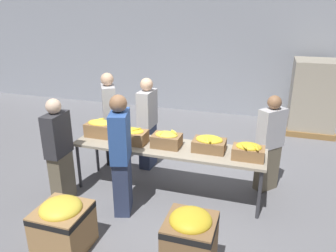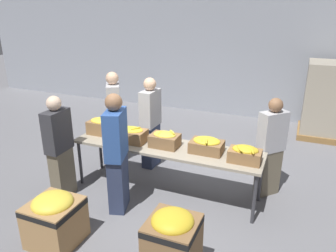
{
  "view_description": "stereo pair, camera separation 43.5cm",
  "coord_description": "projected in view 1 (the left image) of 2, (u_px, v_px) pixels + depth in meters",
  "views": [
    {
      "loc": [
        1.37,
        -4.37,
        2.83
      ],
      "look_at": [
        -0.09,
        0.3,
        1.01
      ],
      "focal_mm": 35.0,
      "sensor_mm": 36.0,
      "label": 1
    },
    {
      "loc": [
        1.78,
        -4.22,
        2.83
      ],
      "look_at": [
        -0.09,
        0.3,
        1.01
      ],
      "focal_mm": 35.0,
      "sensor_mm": 36.0,
      "label": 2
    }
  ],
  "objects": [
    {
      "name": "ground_plane",
      "position": [
        168.0,
        191.0,
        5.28
      ],
      "size": [
        30.0,
        30.0,
        0.0
      ],
      "primitive_type": "plane",
      "color": "slate"
    },
    {
      "name": "banana_box_3",
      "position": [
        209.0,
        143.0,
        4.82
      ],
      "size": [
        0.48,
        0.35,
        0.24
      ],
      "color": "olive",
      "rests_on": "sorting_table"
    },
    {
      "name": "banana_box_4",
      "position": [
        248.0,
        151.0,
        4.56
      ],
      "size": [
        0.44,
        0.31,
        0.25
      ],
      "color": "olive",
      "rests_on": "sorting_table"
    },
    {
      "name": "volunteer_2",
      "position": [
        270.0,
        144.0,
        5.11
      ],
      "size": [
        0.44,
        0.45,
        1.57
      ],
      "rotation": [
        0.0,
        0.0,
        -2.31
      ],
      "color": "#6B604C",
      "rests_on": "ground_plane"
    },
    {
      "name": "donation_bin_0",
      "position": [
        63.0,
        223.0,
        3.94
      ],
      "size": [
        0.59,
        0.59,
        0.68
      ],
      "color": "#A37A4C",
      "rests_on": "ground_plane"
    },
    {
      "name": "sorting_table",
      "position": [
        168.0,
        149.0,
        5.02
      ],
      "size": [
        2.94,
        0.71,
        0.79
      ],
      "color": "#9E937F",
      "rests_on": "ground_plane"
    },
    {
      "name": "wall_back",
      "position": [
        218.0,
        39.0,
        8.47
      ],
      "size": [
        16.0,
        0.08,
        4.0
      ],
      "color": "#9399A3",
      "rests_on": "ground_plane"
    },
    {
      "name": "banana_box_1",
      "position": [
        132.0,
        136.0,
        5.09
      ],
      "size": [
        0.46,
        0.31,
        0.26
      ],
      "color": "olive",
      "rests_on": "sorting_table"
    },
    {
      "name": "volunteer_4",
      "position": [
        147.0,
        124.0,
        5.84
      ],
      "size": [
        0.24,
        0.45,
        1.66
      ],
      "rotation": [
        0.0,
        0.0,
        -1.61
      ],
      "color": "#2D3856",
      "rests_on": "ground_plane"
    },
    {
      "name": "pallet_stack_0",
      "position": [
        313.0,
        97.0,
        7.52
      ],
      "size": [
        1.06,
        1.06,
        1.68
      ],
      "color": "olive",
      "rests_on": "ground_plane"
    },
    {
      "name": "banana_box_2",
      "position": [
        167.0,
        139.0,
        4.96
      ],
      "size": [
        0.43,
        0.31,
        0.26
      ],
      "color": "olive",
      "rests_on": "sorting_table"
    },
    {
      "name": "volunteer_3",
      "position": [
        110.0,
        119.0,
        6.01
      ],
      "size": [
        0.43,
        0.51,
        1.71
      ],
      "rotation": [
        0.0,
        0.0,
        -1.03
      ],
      "color": "black",
      "rests_on": "ground_plane"
    },
    {
      "name": "volunteer_1",
      "position": [
        59.0,
        152.0,
        4.79
      ],
      "size": [
        0.22,
        0.43,
        1.61
      ],
      "rotation": [
        0.0,
        0.0,
        1.58
      ],
      "color": "#6B604C",
      "rests_on": "ground_plane"
    },
    {
      "name": "volunteer_0",
      "position": [
        121.0,
        156.0,
        4.51
      ],
      "size": [
        0.36,
        0.51,
        1.74
      ],
      "rotation": [
        0.0,
        0.0,
        1.86
      ],
      "color": "#2D3856",
      "rests_on": "ground_plane"
    },
    {
      "name": "donation_bin_1",
      "position": [
        190.0,
        244.0,
        3.47
      ],
      "size": [
        0.53,
        0.53,
        0.84
      ],
      "color": "olive",
      "rests_on": "ground_plane"
    },
    {
      "name": "banana_box_0",
      "position": [
        101.0,
        128.0,
        5.35
      ],
      "size": [
        0.47,
        0.3,
        0.29
      ],
      "color": "olive",
      "rests_on": "sorting_table"
    }
  ]
}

